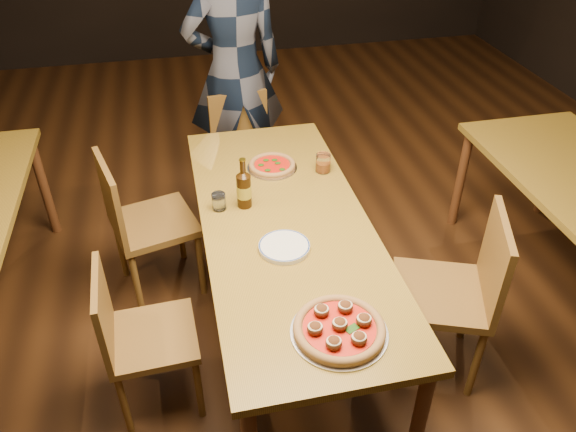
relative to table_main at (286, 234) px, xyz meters
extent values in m
plane|color=black|center=(0.00, 0.00, -0.68)|extent=(9.00, 9.00, 0.00)
cube|color=brown|center=(0.00, 0.00, 0.05)|extent=(0.80, 2.00, 0.04)
cylinder|color=#5B321A|center=(-0.34, 0.94, -0.32)|extent=(0.06, 0.06, 0.71)
cylinder|color=#5B321A|center=(0.34, -0.94, -0.32)|extent=(0.06, 0.06, 0.71)
cylinder|color=#5B321A|center=(0.34, 0.94, -0.32)|extent=(0.06, 0.06, 0.71)
cylinder|color=#5B321A|center=(-1.36, 1.24, -0.32)|extent=(0.06, 0.06, 0.71)
cylinder|color=#5B321A|center=(1.36, 0.74, -0.32)|extent=(0.06, 0.06, 0.71)
cylinder|color=#5B321A|center=(2.04, 0.74, -0.32)|extent=(0.06, 0.06, 0.71)
cylinder|color=#B7B7BF|center=(0.05, -0.74, 0.07)|extent=(0.37, 0.37, 0.01)
cylinder|color=#AC7B48|center=(0.05, -0.74, 0.09)|extent=(0.35, 0.35, 0.02)
torus|color=#AC7B48|center=(0.05, -0.74, 0.10)|extent=(0.35, 0.35, 0.03)
cylinder|color=#B40C0A|center=(0.05, -0.74, 0.10)|extent=(0.28, 0.28, 0.00)
cylinder|color=#B7B7BF|center=(0.03, 0.51, 0.07)|extent=(0.28, 0.28, 0.01)
cylinder|color=#AC7B48|center=(0.03, 0.51, 0.09)|extent=(0.26, 0.26, 0.02)
torus|color=#AC7B48|center=(0.03, 0.51, 0.09)|extent=(0.26, 0.26, 0.03)
cylinder|color=#B40C0A|center=(0.03, 0.51, 0.10)|extent=(0.20, 0.20, 0.00)
cylinder|color=white|center=(-0.05, -0.20, 0.08)|extent=(0.23, 0.23, 0.02)
cylinder|color=black|center=(-0.17, 0.18, 0.16)|extent=(0.07, 0.07, 0.18)
cylinder|color=black|center=(-0.17, 0.18, 0.29)|extent=(0.03, 0.03, 0.09)
cylinder|color=gold|center=(-0.17, 0.18, 0.16)|extent=(0.07, 0.07, 0.07)
cylinder|color=white|center=(-0.30, 0.18, 0.12)|extent=(0.07, 0.07, 0.09)
cylinder|color=#B15213|center=(0.30, 0.42, 0.12)|extent=(0.08, 0.08, 0.10)
imported|color=black|center=(-0.03, 1.50, 0.26)|extent=(0.73, 0.52, 1.87)
camera|label=1|loc=(-0.46, -2.13, 1.68)|focal=35.00mm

